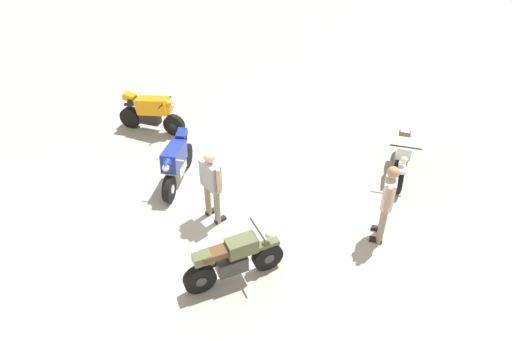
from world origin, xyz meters
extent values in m
plane|color=#ADAAA3|center=(0.00, 0.00, 0.00)|extent=(40.00, 40.00, 0.00)
cylinder|color=black|center=(2.20, -2.76, 0.30)|extent=(0.61, 0.21, 0.60)
cylinder|color=black|center=(3.55, -2.88, 0.30)|extent=(0.62, 0.28, 0.60)
cylinder|color=black|center=(2.20, -2.76, 0.30)|extent=(0.23, 0.20, 0.21)
cylinder|color=black|center=(3.55, -2.88, 0.30)|extent=(0.23, 0.20, 0.21)
cube|color=black|center=(2.92, -2.82, 0.40)|extent=(0.58, 0.33, 0.32)
cube|color=orange|center=(2.77, -2.81, 0.80)|extent=(1.02, 0.45, 0.57)
cone|color=orange|center=(2.26, -2.76, 0.95)|extent=(0.38, 0.37, 0.39)
cube|color=black|center=(3.17, -2.84, 0.87)|extent=(0.62, 0.31, 0.12)
cube|color=orange|center=(3.47, -2.87, 0.95)|extent=(0.36, 0.25, 0.23)
cylinder|color=black|center=(3.43, -2.79, 0.77)|extent=(0.40, 0.13, 0.17)
cylinder|color=black|center=(3.41, -2.95, 0.77)|extent=(0.40, 0.13, 0.17)
cylinder|color=black|center=(2.40, -2.77, 0.97)|extent=(0.10, 0.70, 0.04)
sphere|color=silver|center=(2.18, -2.75, 0.90)|extent=(0.16, 0.16, 0.16)
cylinder|color=black|center=(-1.33, 1.38, 0.30)|extent=(0.57, 0.49, 0.60)
cylinder|color=black|center=(-0.26, 2.20, 0.30)|extent=(0.57, 0.49, 0.60)
cylinder|color=#333333|center=(-1.33, 1.38, 0.30)|extent=(0.28, 0.27, 0.21)
cylinder|color=#333333|center=(-0.26, 2.20, 0.30)|extent=(0.28, 0.27, 0.21)
cube|color=#333333|center=(-0.75, 1.82, 0.40)|extent=(0.61, 0.56, 0.32)
cube|color=#515B38|center=(-0.91, 1.70, 0.80)|extent=(0.64, 0.60, 0.30)
cube|color=#515B38|center=(-1.33, 1.38, 0.63)|extent=(0.45, 0.40, 0.08)
cube|color=brown|center=(-0.56, 1.97, 0.82)|extent=(0.63, 0.57, 0.12)
cube|color=#515B38|center=(-0.32, 2.16, 0.80)|extent=(0.39, 0.37, 0.18)
cylinder|color=#333333|center=(-0.33, 1.93, 0.35)|extent=(0.51, 0.43, 0.16)
cylinder|color=#333333|center=(-1.17, 1.50, 1.05)|extent=(0.46, 0.58, 0.04)
sphere|color=silver|center=(-1.35, 1.36, 0.85)|extent=(0.16, 0.16, 0.16)
cylinder|color=black|center=(-3.79, -1.62, 0.32)|extent=(0.14, 0.64, 0.64)
cylinder|color=black|center=(-3.84, -3.07, 0.32)|extent=(0.14, 0.64, 0.64)
cylinder|color=black|center=(-3.79, -1.62, 0.32)|extent=(0.15, 0.23, 0.22)
cylinder|color=black|center=(-3.84, -3.07, 0.32)|extent=(0.15, 0.23, 0.22)
cube|color=black|center=(-3.81, -2.40, 0.42)|extent=(0.30, 0.57, 0.32)
cube|color=silver|center=(-3.81, -2.20, 0.82)|extent=(0.34, 0.57, 0.30)
cube|color=silver|center=(-3.79, -1.62, 0.67)|extent=(0.18, 0.45, 0.08)
cube|color=#382314|center=(-3.82, -2.65, 0.84)|extent=(0.28, 0.61, 0.12)
cube|color=silver|center=(-3.83, -2.95, 0.82)|extent=(0.23, 0.33, 0.18)
cylinder|color=black|center=(-4.00, -2.79, 0.37)|extent=(0.13, 0.56, 0.16)
cylinder|color=black|center=(-3.80, -1.87, 1.07)|extent=(0.70, 0.06, 0.04)
sphere|color=silver|center=(-3.79, -1.65, 0.87)|extent=(0.16, 0.16, 0.16)
cylinder|color=black|center=(1.27, -0.10, 0.30)|extent=(0.21, 0.61, 0.60)
cylinder|color=black|center=(1.39, -1.45, 0.30)|extent=(0.28, 0.62, 0.60)
cylinder|color=silver|center=(1.27, -0.10, 0.30)|extent=(0.20, 0.23, 0.21)
cylinder|color=silver|center=(1.39, -1.45, 0.30)|extent=(0.20, 0.23, 0.21)
cube|color=silver|center=(1.33, -0.82, 0.40)|extent=(0.33, 0.58, 0.32)
cube|color=navy|center=(1.32, -0.67, 0.80)|extent=(0.45, 1.02, 0.57)
cone|color=navy|center=(1.27, -0.16, 0.95)|extent=(0.37, 0.38, 0.39)
cube|color=black|center=(1.36, -1.07, 0.87)|extent=(0.31, 0.62, 0.12)
cube|color=navy|center=(1.38, -1.37, 0.95)|extent=(0.25, 0.37, 0.23)
cylinder|color=silver|center=(1.46, -1.31, 0.77)|extent=(0.13, 0.40, 0.17)
cylinder|color=silver|center=(1.30, -1.33, 0.77)|extent=(0.13, 0.40, 0.17)
cylinder|color=silver|center=(1.28, -0.30, 0.97)|extent=(0.70, 0.10, 0.04)
sphere|color=silver|center=(1.26, -0.08, 0.90)|extent=(0.16, 0.16, 0.16)
cylinder|color=gray|center=(-0.03, 0.39, 0.43)|extent=(0.18, 0.18, 0.86)
cube|color=black|center=(-0.06, 0.34, 0.04)|extent=(0.24, 0.27, 0.08)
cylinder|color=gray|center=(0.25, 0.19, 0.43)|extent=(0.18, 0.18, 0.86)
cube|color=black|center=(0.21, 0.14, 0.04)|extent=(0.24, 0.27, 0.08)
cube|color=#99999E|center=(0.11, 0.29, 1.17)|extent=(0.52, 0.47, 0.61)
cylinder|color=#D8AD8C|center=(-0.12, 0.46, 1.19)|extent=(0.13, 0.13, 0.57)
cylinder|color=#D8AD8C|center=(0.34, 0.12, 1.19)|extent=(0.13, 0.13, 0.57)
sphere|color=#D8AD8C|center=(0.11, 0.29, 1.62)|extent=(0.23, 0.23, 0.23)
cylinder|color=gray|center=(-3.43, -0.16, 0.44)|extent=(0.14, 0.14, 0.88)
cube|color=black|center=(-3.37, -0.16, 0.04)|extent=(0.27, 0.12, 0.08)
cylinder|color=gray|center=(-3.41, 0.19, 0.44)|extent=(0.14, 0.14, 0.88)
cube|color=black|center=(-3.35, 0.18, 0.04)|extent=(0.27, 0.12, 0.08)
cube|color=silver|center=(-3.42, 0.02, 1.19)|extent=(0.26, 0.51, 0.62)
cylinder|color=tan|center=(-3.44, -0.28, 1.21)|extent=(0.10, 0.10, 0.59)
cylinder|color=tan|center=(-3.40, 0.31, 1.21)|extent=(0.10, 0.10, 0.59)
sphere|color=tan|center=(-3.42, 0.02, 1.66)|extent=(0.24, 0.24, 0.24)
camera|label=1|loc=(-2.53, 7.33, 6.80)|focal=32.34mm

